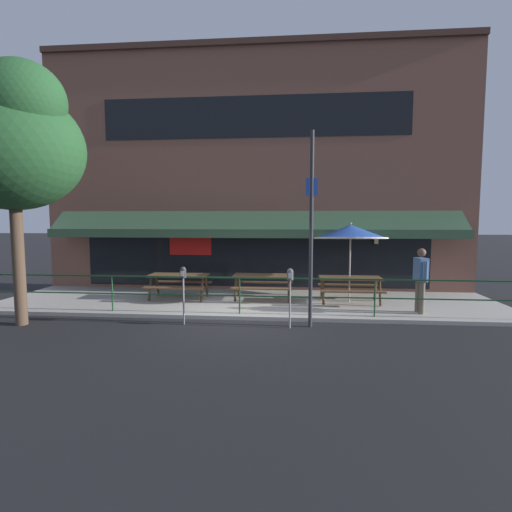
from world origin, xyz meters
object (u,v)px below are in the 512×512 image
(picnic_table_centre, at_px, (263,280))
(pedestrian_walking, at_px, (421,277))
(parking_meter_far, at_px, (290,280))
(picnic_table_left, at_px, (179,280))
(patio_umbrella_right, at_px, (351,232))
(picnic_table_right, at_px, (350,283))
(street_sign_pole, at_px, (311,228))
(street_tree_curbside, at_px, (14,142))
(parking_meter_near, at_px, (183,278))

(picnic_table_centre, height_order, pedestrian_walking, pedestrian_walking)
(parking_meter_far, bearing_deg, picnic_table_left, 142.26)
(parking_meter_far, bearing_deg, patio_umbrella_right, 57.15)
(patio_umbrella_right, bearing_deg, pedestrian_walking, -37.79)
(patio_umbrella_right, bearing_deg, picnic_table_right, -90.00)
(street_sign_pole, relative_size, street_tree_curbside, 0.75)
(pedestrian_walking, height_order, parking_meter_far, pedestrian_walking)
(street_tree_curbside, bearing_deg, parking_meter_far, 3.15)
(street_tree_curbside, bearing_deg, picnic_table_right, 19.66)
(street_sign_pole, distance_m, street_tree_curbside, 7.21)
(street_sign_pole, bearing_deg, street_tree_curbside, -175.76)
(street_sign_pole, bearing_deg, picnic_table_left, 147.42)
(picnic_table_left, bearing_deg, street_tree_curbside, -134.48)
(picnic_table_centre, bearing_deg, street_sign_pole, -63.32)
(picnic_table_centre, bearing_deg, picnic_table_right, -5.46)
(picnic_table_right, bearing_deg, picnic_table_centre, 174.54)
(patio_umbrella_right, xyz_separation_m, street_tree_curbside, (-8.17, -3.06, 2.18))
(pedestrian_walking, bearing_deg, picnic_table_left, 169.69)
(parking_meter_near, bearing_deg, street_sign_pole, 0.99)
(patio_umbrella_right, distance_m, parking_meter_near, 5.15)
(patio_umbrella_right, distance_m, street_tree_curbside, 8.99)
(picnic_table_centre, height_order, street_tree_curbside, street_tree_curbside)
(picnic_table_right, relative_size, parking_meter_near, 1.27)
(picnic_table_right, height_order, pedestrian_walking, pedestrian_walking)
(street_sign_pole, bearing_deg, patio_umbrella_right, 63.59)
(pedestrian_walking, bearing_deg, parking_meter_far, -157.20)
(picnic_table_right, distance_m, pedestrian_walking, 2.03)
(picnic_table_right, relative_size, street_sign_pole, 0.39)
(patio_umbrella_right, xyz_separation_m, pedestrian_walking, (1.65, -1.28, -1.12))
(picnic_table_left, relative_size, parking_meter_near, 1.27)
(patio_umbrella_right, distance_m, street_sign_pole, 2.85)
(patio_umbrella_right, height_order, street_tree_curbside, street_tree_curbside)
(picnic_table_left, height_order, picnic_table_centre, same)
(picnic_table_centre, bearing_deg, pedestrian_walking, -18.10)
(street_sign_pole, bearing_deg, picnic_table_right, 62.30)
(parking_meter_far, distance_m, street_sign_pole, 1.31)
(parking_meter_far, distance_m, street_tree_curbside, 7.19)
(picnic_table_centre, height_order, parking_meter_far, parking_meter_far)
(pedestrian_walking, distance_m, parking_meter_far, 3.68)
(patio_umbrella_right, bearing_deg, parking_meter_far, -122.85)
(patio_umbrella_right, height_order, parking_meter_far, patio_umbrella_right)
(picnic_table_left, xyz_separation_m, parking_meter_far, (3.45, -2.67, 0.44))
(pedestrian_walking, bearing_deg, picnic_table_right, 145.34)
(patio_umbrella_right, relative_size, pedestrian_walking, 1.39)
(picnic_table_left, height_order, patio_umbrella_right, patio_umbrella_right)
(picnic_table_right, bearing_deg, street_tree_curbside, -160.34)
(parking_meter_near, bearing_deg, parking_meter_far, -2.32)
(picnic_table_right, xyz_separation_m, parking_meter_far, (-1.75, -2.57, 0.44))
(parking_meter_near, bearing_deg, picnic_table_centre, 57.42)
(picnic_table_right, bearing_deg, parking_meter_near, -150.39)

